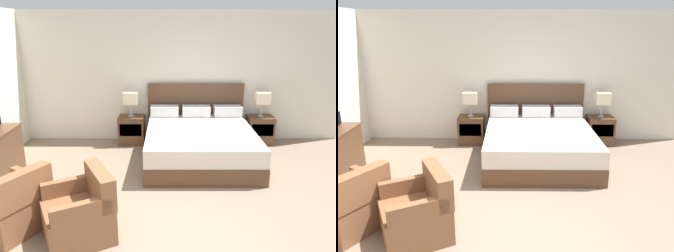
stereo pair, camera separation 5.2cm
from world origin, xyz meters
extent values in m
plane|color=#84705B|center=(0.00, 0.00, 0.00)|extent=(10.45, 10.45, 0.00)
cube|color=silver|center=(0.00, 3.51, 1.27)|extent=(6.95, 0.06, 2.54)
cube|color=brown|center=(0.52, 2.35, 0.14)|extent=(1.82, 2.08, 0.28)
cube|color=beige|center=(0.52, 2.35, 0.42)|extent=(1.80, 2.06, 0.28)
cube|color=brown|center=(0.52, 3.42, 0.58)|extent=(1.89, 0.05, 1.16)
cube|color=silver|center=(-0.09, 3.22, 0.66)|extent=(0.53, 0.28, 0.20)
cube|color=silver|center=(0.52, 3.22, 0.66)|extent=(0.53, 0.28, 0.20)
cube|color=silver|center=(1.13, 3.22, 0.66)|extent=(0.53, 0.28, 0.20)
cube|color=brown|center=(-0.74, 3.22, 0.27)|extent=(0.50, 0.41, 0.55)
cube|color=#3C2718|center=(-0.74, 3.02, 0.33)|extent=(0.42, 0.01, 0.24)
cube|color=brown|center=(1.79, 3.22, 0.27)|extent=(0.50, 0.41, 0.55)
cube|color=#3C2718|center=(1.79, 3.02, 0.33)|extent=(0.42, 0.01, 0.24)
cylinder|color=#B7B7BC|center=(-0.74, 3.22, 0.56)|extent=(0.11, 0.11, 0.02)
cylinder|color=#B7B7BC|center=(-0.74, 3.22, 0.69)|extent=(0.02, 0.02, 0.24)
cube|color=beige|center=(-0.74, 3.22, 0.92)|extent=(0.27, 0.27, 0.23)
cylinder|color=#B7B7BC|center=(1.79, 3.22, 0.56)|extent=(0.11, 0.11, 0.02)
cylinder|color=#B7B7BC|center=(1.79, 3.22, 0.69)|extent=(0.02, 0.02, 0.24)
cube|color=beige|center=(1.79, 3.22, 0.92)|extent=(0.27, 0.27, 0.23)
cube|color=brown|center=(-1.82, 0.35, 0.20)|extent=(0.93, 0.93, 0.40)
cube|color=brown|center=(-1.58, 0.21, 0.58)|extent=(0.48, 0.67, 0.36)
cube|color=brown|center=(-1.67, 0.60, 0.49)|extent=(0.59, 0.39, 0.18)
cube|color=brown|center=(-1.01, 0.16, 0.20)|extent=(0.92, 0.92, 0.40)
cube|color=brown|center=(-0.77, 0.29, 0.58)|extent=(0.46, 0.68, 0.36)
cube|color=brown|center=(-0.87, -0.10, 0.49)|extent=(0.60, 0.37, 0.18)
cube|color=brown|center=(-1.15, 0.42, 0.49)|extent=(0.60, 0.37, 0.18)
cylinder|color=#B7B7BC|center=(-2.22, 0.89, 0.01)|extent=(0.28, 0.28, 0.02)
camera|label=1|loc=(-0.02, -2.94, 2.23)|focal=35.00mm
camera|label=2|loc=(0.03, -2.94, 2.23)|focal=35.00mm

